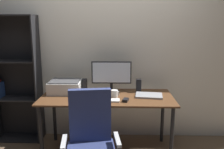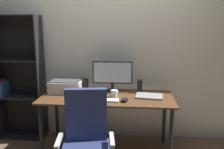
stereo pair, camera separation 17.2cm
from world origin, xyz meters
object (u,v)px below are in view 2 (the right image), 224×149
(monitor, at_px, (112,74))
(office_chair, at_px, (86,149))
(laptop, at_px, (149,96))
(speaker_left, at_px, (86,85))
(bookshelf, at_px, (20,79))
(keyboard, at_px, (106,100))
(mouse, at_px, (125,100))
(desk, at_px, (107,103))
(speaker_right, at_px, (140,86))
(printer, at_px, (67,86))
(coffee_mug, at_px, (114,94))

(monitor, xyz_separation_m, office_chair, (-0.16, -0.98, -0.51))
(monitor, bearing_deg, laptop, -22.67)
(speaker_left, height_order, bookshelf, bookshelf)
(keyboard, bearing_deg, office_chair, -99.48)
(monitor, xyz_separation_m, mouse, (0.17, -0.39, -0.21))
(bookshelf, bearing_deg, desk, -15.35)
(bookshelf, bearing_deg, office_chair, -43.99)
(speaker_right, relative_size, office_chair, 0.17)
(printer, distance_m, bookshelf, 0.76)
(desk, bearing_deg, mouse, -39.92)
(monitor, distance_m, keyboard, 0.45)
(keyboard, distance_m, speaker_right, 0.55)
(laptop, height_order, office_chair, office_chair)
(monitor, height_order, laptop, monitor)
(speaker_right, bearing_deg, coffee_mug, -142.62)
(printer, bearing_deg, coffee_mug, -16.19)
(desk, bearing_deg, bookshelf, 164.65)
(keyboard, xyz_separation_m, speaker_right, (0.39, 0.38, 0.08))
(monitor, distance_m, coffee_mug, 0.31)
(speaker_left, xyz_separation_m, speaker_right, (0.70, 0.00, 0.00))
(mouse, height_order, office_chair, office_chair)
(laptop, xyz_separation_m, speaker_right, (-0.11, 0.19, 0.07))
(desk, distance_m, office_chair, 0.80)
(coffee_mug, distance_m, laptop, 0.42)
(speaker_left, distance_m, speaker_right, 0.70)
(laptop, bearing_deg, office_chair, -121.55)
(mouse, height_order, speaker_right, speaker_right)
(monitor, height_order, mouse, monitor)
(keyboard, height_order, printer, printer)
(keyboard, height_order, office_chair, office_chair)
(monitor, xyz_separation_m, laptop, (0.46, -0.19, -0.22))
(keyboard, height_order, laptop, laptop)
(speaker_right, bearing_deg, office_chair, -118.00)
(mouse, height_order, speaker_left, speaker_left)
(coffee_mug, bearing_deg, printer, 163.81)
(monitor, xyz_separation_m, keyboard, (-0.04, -0.39, -0.22))
(monitor, height_order, printer, monitor)
(monitor, distance_m, mouse, 0.48)
(printer, xyz_separation_m, bookshelf, (-0.73, 0.20, 0.03))
(coffee_mug, height_order, speaker_right, speaker_right)
(coffee_mug, bearing_deg, laptop, 6.58)
(coffee_mug, height_order, laptop, coffee_mug)
(desk, xyz_separation_m, mouse, (0.22, -0.19, 0.10))
(monitor, distance_m, bookshelf, 1.33)
(keyboard, bearing_deg, desk, 95.11)
(coffee_mug, xyz_separation_m, speaker_left, (-0.40, 0.23, 0.04))
(mouse, bearing_deg, speaker_left, 158.63)
(speaker_right, distance_m, bookshelf, 1.68)
(desk, distance_m, bookshelf, 1.33)
(desk, height_order, laptop, laptop)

